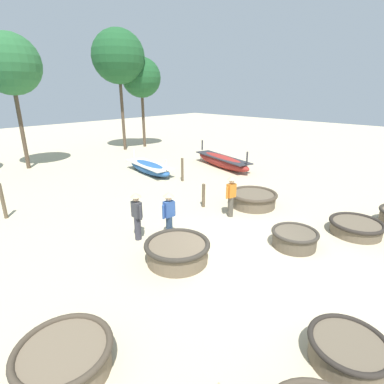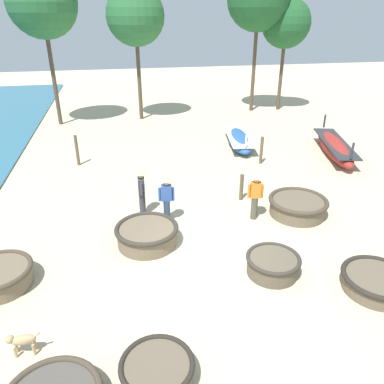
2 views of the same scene
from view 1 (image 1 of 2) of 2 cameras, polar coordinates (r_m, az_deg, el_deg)
ground_plane at (r=9.71m, az=11.63°, el=-11.28°), size 80.00×80.00×0.00m
coracle_beside_post at (r=6.87m, az=27.54°, el=-25.17°), size 1.46×1.46×0.52m
coracle_weathered at (r=13.23m, az=11.56°, el=-1.21°), size 2.05×2.05×0.62m
coracle_far_right at (r=12.02m, az=28.77°, el=-5.83°), size 1.80×1.80×0.48m
coracle_far_left at (r=8.96m, az=-2.83°, el=-11.08°), size 1.94×1.94×0.63m
coracle_nearest at (r=6.51m, az=-23.14°, el=-27.00°), size 1.74×1.74×0.57m
coracle_upturned at (r=10.28m, az=18.93°, el=-8.28°), size 1.48×1.48×0.55m
long_boat_red_hull at (r=18.29m, az=-8.15°, el=4.65°), size 1.78×4.28×1.16m
long_boat_ochre_hull at (r=19.56m, az=5.75°, el=5.90°), size 2.35×5.26×1.43m
fisherman_standing_left at (r=9.96m, az=-4.42°, el=-3.93°), size 0.53×0.36×1.67m
fisherman_hauling at (r=11.79m, az=7.47°, el=-0.32°), size 0.52×0.36×1.67m
fisherman_by_coracle at (r=10.05m, az=-10.47°, el=-3.98°), size 0.36×0.53×1.67m
mooring_post_inland at (r=16.42m, az=-1.86°, el=4.27°), size 0.14×0.14×1.29m
mooring_post_shoreline at (r=13.74m, az=-32.36°, el=-1.47°), size 0.14×0.14×1.43m
mooring_post_mid_beach at (r=12.80m, az=2.20°, el=-0.68°), size 0.14×0.14×1.03m
tree_right_mid at (r=26.65m, az=-9.65°, el=20.65°), size 3.21×3.21×7.31m
tree_leftmost at (r=25.62m, az=-13.84°, el=23.71°), size 4.02×4.02×9.15m
tree_rightmost at (r=21.47m, az=-31.38°, el=20.02°), size 3.47×3.47×7.91m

